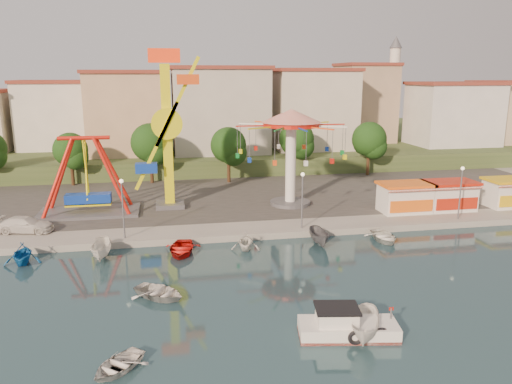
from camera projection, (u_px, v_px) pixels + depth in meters
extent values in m
plane|color=#142C38|center=(237.00, 302.00, 32.70)|extent=(200.00, 200.00, 0.00)
cube|color=#9E998E|center=(188.00, 154.00, 91.95)|extent=(200.00, 100.00, 0.60)
cube|color=#4C4944|center=(201.00, 191.00, 61.26)|extent=(90.00, 28.00, 0.01)
cube|color=#384C26|center=(186.00, 144.00, 96.45)|extent=(200.00, 60.00, 3.00)
cube|color=#59595E|center=(90.00, 212.00, 51.21)|extent=(10.00, 5.00, 0.30)
cube|color=#133AAB|center=(88.00, 199.00, 50.87)|extent=(4.50, 1.40, 1.00)
cylinder|color=red|center=(84.00, 138.00, 49.45)|extent=(5.00, 0.40, 0.40)
cube|color=#59595E|center=(170.00, 205.00, 53.81)|extent=(3.00, 3.00, 0.50)
cube|color=#FCF115|center=(167.00, 138.00, 52.15)|extent=(1.00, 1.00, 15.00)
cube|color=red|center=(164.00, 56.00, 50.24)|extent=(3.20, 0.50, 1.40)
cylinder|color=#FCF115|center=(167.00, 124.00, 51.04)|extent=(3.20, 0.50, 3.20)
cube|color=#FCF115|center=(177.00, 102.00, 50.53)|extent=(4.84, 0.35, 9.07)
cube|color=#E74814|center=(188.00, 79.00, 50.22)|extent=(2.20, 1.20, 1.00)
cylinder|color=#59595E|center=(290.00, 203.00, 54.80)|extent=(4.40, 4.40, 0.40)
cylinder|color=white|center=(291.00, 164.00, 53.81)|extent=(1.10, 1.10, 9.00)
cylinder|color=red|center=(291.00, 124.00, 52.82)|extent=(6.00, 6.00, 0.50)
cone|color=red|center=(291.00, 116.00, 52.61)|extent=(6.40, 6.40, 1.40)
cube|color=white|center=(405.00, 199.00, 51.60)|extent=(5.00, 3.00, 2.80)
cube|color=orange|center=(406.00, 184.00, 51.24)|extent=(5.40, 3.40, 0.25)
cube|color=red|center=(413.00, 191.00, 49.70)|extent=(5.00, 0.77, 0.43)
cube|color=white|center=(449.00, 197.00, 52.50)|extent=(5.00, 3.00, 2.80)
cube|color=#B5210E|center=(450.00, 182.00, 52.14)|extent=(5.40, 3.40, 0.25)
cube|color=red|center=(459.00, 189.00, 50.60)|extent=(5.00, 0.77, 0.43)
cube|color=white|center=(510.00, 194.00, 53.79)|extent=(5.00, 3.00, 2.80)
cube|color=gold|center=(512.00, 180.00, 53.43)|extent=(5.40, 3.40, 0.25)
cylinder|color=#59595E|center=(123.00, 211.00, 43.00)|extent=(0.14, 0.14, 5.00)
cylinder|color=#59595E|center=(302.00, 202.00, 45.86)|extent=(0.14, 0.14, 5.00)
cylinder|color=#59595E|center=(460.00, 195.00, 48.71)|extent=(0.14, 0.14, 5.00)
cylinder|color=#382314|center=(72.00, 172.00, 63.99)|extent=(0.44, 0.44, 3.40)
sphere|color=black|center=(70.00, 150.00, 63.31)|extent=(4.35, 4.35, 4.35)
cylinder|color=#382314|center=(152.00, 168.00, 65.30)|extent=(0.44, 0.44, 3.92)
sphere|color=black|center=(150.00, 143.00, 64.52)|extent=(5.02, 5.02, 5.02)
cylinder|color=#382314|center=(229.00, 169.00, 65.73)|extent=(0.44, 0.44, 3.66)
sphere|color=black|center=(228.00, 145.00, 65.01)|extent=(4.68, 4.68, 4.68)
cylinder|color=#382314|center=(296.00, 162.00, 70.36)|extent=(0.44, 0.44, 3.80)
sphere|color=black|center=(297.00, 139.00, 69.61)|extent=(4.86, 4.86, 4.86)
cylinder|color=#382314|center=(368.00, 162.00, 70.41)|extent=(0.44, 0.44, 3.77)
sphere|color=black|center=(369.00, 139.00, 69.67)|extent=(4.83, 4.83, 4.83)
cube|color=silver|center=(50.00, 123.00, 76.37)|extent=(12.33, 9.01, 8.63)
cube|color=tan|center=(137.00, 113.00, 78.97)|extent=(11.95, 9.28, 11.23)
cube|color=beige|center=(226.00, 120.00, 78.64)|extent=(12.59, 10.50, 9.20)
cube|color=beige|center=(303.00, 116.00, 84.30)|extent=(10.75, 9.23, 9.24)
cube|color=tan|center=(382.00, 110.00, 84.65)|extent=(12.77, 10.96, 11.21)
cube|color=silver|center=(450.00, 107.00, 85.14)|extent=(8.23, 8.98, 12.36)
cube|color=beige|center=(493.00, 114.00, 92.39)|extent=(11.59, 10.93, 8.76)
cylinder|color=silver|center=(393.00, 95.00, 88.26)|extent=(1.80, 1.80, 16.00)
cylinder|color=#59595E|center=(395.00, 66.00, 87.11)|extent=(2.80, 2.80, 0.30)
cone|color=#59595E|center=(396.00, 42.00, 86.19)|extent=(2.20, 2.20, 2.00)
cube|color=white|center=(348.00, 331.00, 28.37)|extent=(5.86, 3.02, 1.00)
cube|color=red|center=(348.00, 335.00, 28.43)|extent=(5.86, 3.02, 0.18)
cube|color=white|center=(337.00, 317.00, 28.17)|extent=(2.48, 2.02, 1.00)
cube|color=black|center=(337.00, 308.00, 28.04)|extent=(2.74, 2.28, 0.13)
torus|color=black|center=(355.00, 338.00, 27.27)|extent=(0.87, 0.36, 0.85)
torus|color=black|center=(382.00, 335.00, 27.60)|extent=(0.87, 0.36, 0.85)
imported|color=silver|center=(159.00, 292.00, 33.22)|extent=(4.65, 4.54, 0.79)
imported|color=silver|center=(117.00, 365.00, 25.04)|extent=(3.77, 3.89, 0.66)
imported|color=white|center=(366.00, 327.00, 27.99)|extent=(3.09, 4.12, 1.50)
imported|color=silver|center=(25.00, 225.00, 45.07)|extent=(5.18, 2.83, 1.42)
imported|color=#125BA5|center=(22.00, 253.00, 39.10)|extent=(3.05, 3.46, 1.71)
imported|color=silver|center=(102.00, 250.00, 40.19)|extent=(1.53, 3.90, 1.50)
imported|color=red|center=(181.00, 249.00, 41.40)|extent=(3.66, 4.67, 0.88)
imported|color=silver|center=(246.00, 241.00, 42.30)|extent=(3.06, 3.36, 1.51)
imported|color=#55555A|center=(320.00, 237.00, 43.47)|extent=(1.48, 3.76, 1.44)
imported|color=silver|center=(384.00, 237.00, 44.62)|extent=(2.79, 3.88, 0.80)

